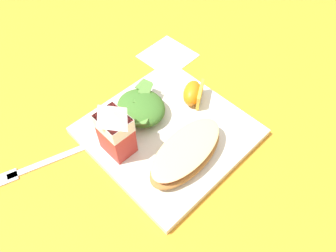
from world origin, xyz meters
The scene contains 8 objects.
ground centered at (0.00, 0.00, 0.00)m, with size 3.00×3.00×0.00m, color orange.
white_plate centered at (0.00, 0.00, 0.01)m, with size 0.28×0.28×0.02m, color white.
cheesy_pizza_bread centered at (-0.07, 0.02, 0.03)m, with size 0.09×0.18×0.04m.
green_salad_pile centered at (0.06, 0.01, 0.04)m, with size 0.10×0.10×0.04m.
milk_carton centered at (0.03, 0.10, 0.08)m, with size 0.06×0.04×0.11m.
orange_wedge_front centered at (0.02, -0.09, 0.04)m, with size 0.06×0.07×0.04m.
paper_napkin centered at (0.17, -0.16, 0.00)m, with size 0.11×0.11×0.00m, color white.
metal_fork centered at (0.11, 0.22, 0.00)m, with size 0.07×0.18×0.01m.
Camera 1 is at (-0.26, 0.25, 0.50)m, focal length 33.61 mm.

